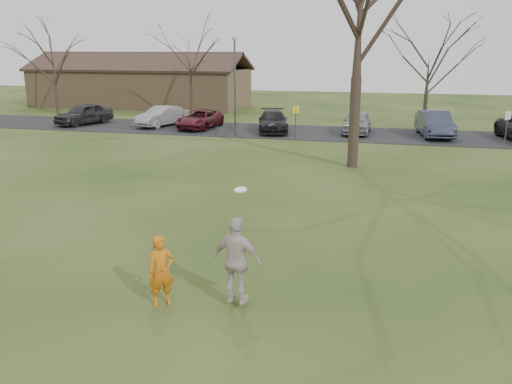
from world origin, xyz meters
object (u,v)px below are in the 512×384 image
at_px(car_2, 200,119).
at_px(big_tree, 360,13).
at_px(car_0, 84,114).
at_px(car_3, 273,121).
at_px(lamp_post, 235,73).
at_px(car_4, 357,122).
at_px(car_5, 435,124).
at_px(car_1, 162,116).
at_px(player_defender, 161,271).
at_px(catching_play, 237,261).
at_px(building, 141,86).

height_order(car_2, big_tree, big_tree).
xyz_separation_m(car_0, car_3, (14.27, -0.06, -0.08)).
relative_size(car_3, big_tree, 0.34).
xyz_separation_m(lamp_post, big_tree, (8.00, -7.50, 3.03)).
relative_size(car_4, lamp_post, 0.68).
relative_size(car_5, big_tree, 0.35).
xyz_separation_m(car_1, car_3, (8.34, -0.66, -0.02)).
bearing_deg(car_1, player_defender, -47.00).
bearing_deg(player_defender, car_2, 70.98).
relative_size(catching_play, building, 0.12).
relative_size(car_2, car_4, 1.08).
relative_size(car_5, catching_play, 1.93).
height_order(car_1, car_4, car_4).
bearing_deg(building, car_5, -25.89).
height_order(car_1, building, building).
height_order(catching_play, building, building).
distance_m(car_4, big_tree, 12.05).
height_order(player_defender, car_2, player_defender).
xyz_separation_m(car_0, catching_play, (18.86, -24.81, 0.28)).
xyz_separation_m(car_1, building, (-7.67, 12.67, 1.19)).
relative_size(player_defender, car_1, 0.37).
xyz_separation_m(player_defender, lamp_post, (-4.96, 22.88, 3.17)).
distance_m(car_0, catching_play, 31.16).
distance_m(car_1, car_2, 3.04).
xyz_separation_m(player_defender, catching_play, (1.64, 0.30, 0.28)).
distance_m(car_0, car_5, 24.66).
height_order(car_1, big_tree, big_tree).
bearing_deg(car_0, building, 117.38).
distance_m(car_2, car_4, 10.85).
bearing_deg(car_5, car_4, 170.90).
xyz_separation_m(car_0, car_2, (8.94, 0.26, -0.13)).
bearing_deg(car_4, car_0, -176.86).
height_order(catching_play, big_tree, big_tree).
bearing_deg(lamp_post, big_tree, -43.15).
xyz_separation_m(car_1, car_4, (13.86, -0.03, 0.02)).
distance_m(car_2, car_3, 5.34).
distance_m(car_4, building, 25.02).
relative_size(car_4, car_5, 0.87).
bearing_deg(car_1, car_5, 18.86).
height_order(car_3, car_5, car_5).
bearing_deg(car_3, lamp_post, -146.17).
height_order(player_defender, car_5, car_5).
bearing_deg(car_3, car_0, 166.51).
bearing_deg(player_defender, lamp_post, 65.14).
height_order(building, lamp_post, lamp_post).
distance_m(car_1, lamp_post, 7.65).
bearing_deg(car_5, car_2, 172.99).
bearing_deg(car_3, car_4, -6.63).
xyz_separation_m(car_4, catching_play, (-0.93, -25.38, 0.32)).
xyz_separation_m(player_defender, building, (-18.96, 38.38, 1.14)).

